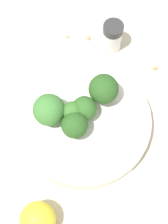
{
  "coord_description": "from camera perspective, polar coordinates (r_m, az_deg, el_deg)",
  "views": [
    {
      "loc": [
        -0.23,
        -0.01,
        0.61
      ],
      "look_at": [
        0.0,
        0.0,
        0.06
      ],
      "focal_mm": 60.0,
      "sensor_mm": 36.0,
      "label": 1
    }
  ],
  "objects": [
    {
      "name": "broccoli_floret_0",
      "position": [
        0.6,
        -1.77,
        0.45
      ],
      "size": [
        0.03,
        0.03,
        0.05
      ],
      "color": "#8EB770",
      "rests_on": "bowl"
    },
    {
      "name": "broccoli_floret_3",
      "position": [
        0.59,
        -1.44,
        -2.05
      ],
      "size": [
        0.04,
        0.04,
        0.05
      ],
      "color": "#7A9E5B",
      "rests_on": "bowl"
    },
    {
      "name": "ground_plane",
      "position": [
        0.66,
        0.0,
        -2.05
      ],
      "size": [
        3.0,
        3.0,
        0.0
      ],
      "primitive_type": "plane",
      "color": "beige"
    },
    {
      "name": "almond_crumb_2",
      "position": [
        0.71,
        -2.53,
        7.48
      ],
      "size": [
        0.01,
        0.0,
        0.01
      ],
      "primitive_type": "cube",
      "rotation": [
        0.0,
        0.0,
        3.2
      ],
      "color": "olive",
      "rests_on": "ground_plane"
    },
    {
      "name": "bowl",
      "position": [
        0.64,
        0.0,
        -1.56
      ],
      "size": [
        0.23,
        0.23,
        0.03
      ],
      "primitive_type": "cylinder",
      "color": "silver",
      "rests_on": "ground_plane"
    },
    {
      "name": "broccoli_floret_2",
      "position": [
        0.6,
        -5.34,
        0.41
      ],
      "size": [
        0.05,
        0.05,
        0.06
      ],
      "color": "#84AD66",
      "rests_on": "bowl"
    },
    {
      "name": "pepper_shaker",
      "position": [
        0.7,
        4.35,
        11.4
      ],
      "size": [
        0.04,
        0.04,
        0.07
      ],
      "color": "silver",
      "rests_on": "ground_plane"
    },
    {
      "name": "broccoli_floret_4",
      "position": [
        0.61,
        0.5,
        0.47
      ],
      "size": [
        0.04,
        0.04,
        0.05
      ],
      "color": "#84AD66",
      "rests_on": "bowl"
    },
    {
      "name": "almond_crumb_4",
      "position": [
        0.73,
        0.73,
        11.26
      ],
      "size": [
        0.01,
        0.01,
        0.01
      ],
      "primitive_type": "cube",
      "rotation": [
        0.0,
        0.0,
        6.24
      ],
      "color": "#AD7F4C",
      "rests_on": "ground_plane"
    },
    {
      "name": "broccoli_floret_1",
      "position": [
        0.61,
        3.0,
        3.51
      ],
      "size": [
        0.05,
        0.05,
        0.06
      ],
      "color": "#84AD66",
      "rests_on": "bowl"
    },
    {
      "name": "almond_crumb_3",
      "position": [
        0.71,
        10.86,
        6.64
      ],
      "size": [
        0.01,
        0.01,
        0.01
      ],
      "primitive_type": "cube",
      "rotation": [
        0.0,
        0.0,
        2.01
      ],
      "color": "#AD7F4C",
      "rests_on": "ground_plane"
    },
    {
      "name": "lemon_wedge",
      "position": [
        0.59,
        -7.04,
        -15.96
      ],
      "size": [
        0.06,
        0.06,
        0.06
      ],
      "primitive_type": "sphere",
      "color": "yellow",
      "rests_on": "ground_plane"
    },
    {
      "name": "almond_crumb_1",
      "position": [
        0.74,
        -2.54,
        11.4
      ],
      "size": [
        0.01,
        0.01,
        0.01
      ],
      "primitive_type": "cube",
      "rotation": [
        0.0,
        0.0,
        4.34
      ],
      "color": "#AD7F4C",
      "rests_on": "ground_plane"
    }
  ]
}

